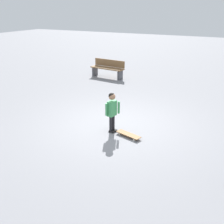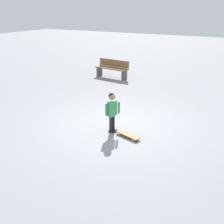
{
  "view_description": "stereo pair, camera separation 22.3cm",
  "coord_description": "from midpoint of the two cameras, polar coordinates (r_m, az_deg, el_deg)",
  "views": [
    {
      "loc": [
        -3.04,
        6.14,
        3.08
      ],
      "look_at": [
        -0.1,
        0.45,
        0.55
      ],
      "focal_mm": 43.19,
      "sensor_mm": 36.0,
      "label": 1
    },
    {
      "loc": [
        -3.24,
        6.04,
        3.08
      ],
      "look_at": [
        -0.1,
        0.45,
        0.55
      ],
      "focal_mm": 43.19,
      "sensor_mm": 36.0,
      "label": 2
    }
  ],
  "objects": [
    {
      "name": "ground_plane",
      "position": [
        7.51,
        1.84,
        -2.67
      ],
      "size": [
        50.0,
        50.0,
        0.0
      ],
      "primitive_type": "plane",
      "color": "gray"
    },
    {
      "name": "child_person",
      "position": [
        6.85,
        0.94,
        0.82
      ],
      "size": [
        0.27,
        0.34,
        1.06
      ],
      "color": "black",
      "rests_on": "ground"
    },
    {
      "name": "skateboard",
      "position": [
        6.81,
        4.36,
        -4.85
      ],
      "size": [
        0.7,
        0.37,
        0.07
      ],
      "color": "olive",
      "rests_on": "ground"
    },
    {
      "name": "street_bench",
      "position": [
        12.5,
        0.55,
        9.25
      ],
      "size": [
        1.64,
        0.6,
        0.8
      ],
      "color": "brown",
      "rests_on": "ground"
    }
  ]
}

